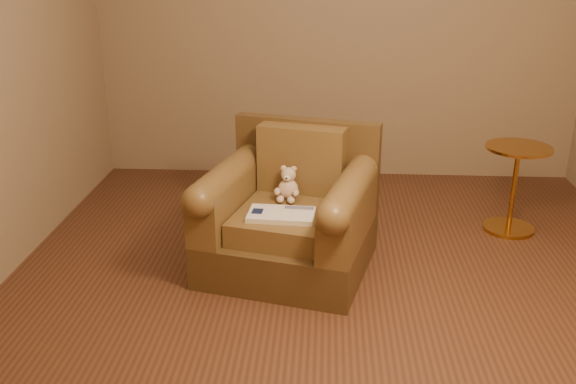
{
  "coord_description": "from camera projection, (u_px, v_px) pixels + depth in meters",
  "views": [
    {
      "loc": [
        -0.1,
        -3.38,
        1.88
      ],
      "look_at": [
        -0.31,
        0.15,
        0.52
      ],
      "focal_mm": 40.0,
      "sensor_mm": 36.0,
      "label": 1
    }
  ],
  "objects": [
    {
      "name": "teddy_bear",
      "position": [
        288.0,
        187.0,
        3.96
      ],
      "size": [
        0.16,
        0.18,
        0.22
      ],
      "rotation": [
        0.0,
        0.0,
        -0.14
      ],
      "color": "#D3B194",
      "rests_on": "armchair"
    },
    {
      "name": "guidebook",
      "position": [
        281.0,
        215.0,
        3.71
      ],
      "size": [
        0.4,
        0.26,
        0.03
      ],
      "rotation": [
        0.0,
        0.0,
        -0.07
      ],
      "color": "beige",
      "rests_on": "armchair"
    },
    {
      "name": "side_table",
      "position": [
        514.0,
        186.0,
        4.42
      ],
      "size": [
        0.44,
        0.44,
        0.62
      ],
      "color": "#BA8133",
      "rests_on": "floor"
    },
    {
      "name": "armchair",
      "position": [
        290.0,
        216.0,
        3.93
      ],
      "size": [
        1.14,
        1.1,
        0.85
      ],
      "rotation": [
        0.0,
        0.0,
        -0.24
      ],
      "color": "#4E361A",
      "rests_on": "floor"
    },
    {
      "name": "floor",
      "position": [
        338.0,
        283.0,
        3.81
      ],
      "size": [
        4.0,
        4.0,
        0.0
      ],
      "primitive_type": "plane",
      "color": "#552F1D",
      "rests_on": "ground"
    }
  ]
}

